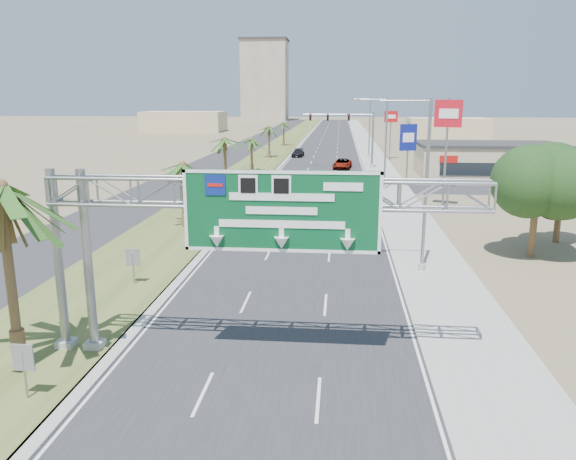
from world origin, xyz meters
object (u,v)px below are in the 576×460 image
at_px(car_left_lane, 239,216).
at_px(car_far, 298,153).
at_px(pole_sign_blue, 408,140).
at_px(car_mid_lane, 328,195).
at_px(pole_sign_red_near, 448,121).
at_px(car_right_lane, 342,164).
at_px(store_building, 488,160).
at_px(pole_sign_red_far, 391,120).
at_px(sign_gantry, 241,207).
at_px(signal_mast, 359,135).
at_px(palm_near, 0,189).

xyz_separation_m(car_left_lane, car_far, (0.73, 54.17, -0.04)).
distance_m(car_far, pole_sign_blue, 36.11).
bearing_deg(pole_sign_blue, car_left_lane, -126.02).
bearing_deg(car_mid_lane, pole_sign_red_near, -20.16).
bearing_deg(car_right_lane, pole_sign_red_near, -66.85).
bearing_deg(store_building, pole_sign_red_far, 121.19).
height_order(car_left_lane, pole_sign_red_far, pole_sign_red_far).
distance_m(sign_gantry, signal_mast, 62.37).
xyz_separation_m(palm_near, pole_sign_red_near, (21.27, 33.59, 1.06)).
xyz_separation_m(car_left_lane, pole_sign_red_near, (17.56, 8.02, 7.30)).
bearing_deg(sign_gantry, car_far, 92.72).
relative_size(car_right_lane, pole_sign_red_near, 0.51).
distance_m(sign_gantry, store_building, 60.77).
relative_size(car_left_lane, pole_sign_red_near, 0.41).
xyz_separation_m(palm_near, car_mid_lane, (10.70, 36.72, -6.29)).
bearing_deg(palm_near, car_right_lane, 79.12).
distance_m(signal_mast, car_mid_lane, 27.81).
bearing_deg(signal_mast, car_far, 122.20).
distance_m(palm_near, car_far, 80.11).
relative_size(palm_near, pole_sign_red_near, 0.83).
height_order(car_mid_lane, car_right_lane, car_right_lane).
distance_m(sign_gantry, palm_near, 8.41).
bearing_deg(store_building, pole_sign_blue, -137.48).
distance_m(pole_sign_red_near, pole_sign_blue, 14.03).
relative_size(signal_mast, car_mid_lane, 2.64).
xyz_separation_m(sign_gantry, car_left_lane, (-4.43, 23.64, -5.36)).
xyz_separation_m(sign_gantry, palm_near, (-8.14, -1.93, 0.87)).
xyz_separation_m(sign_gantry, pole_sign_blue, (11.33, 45.32, -0.69)).
bearing_deg(car_right_lane, car_mid_lane, -87.14).
relative_size(palm_near, pole_sign_red_far, 1.03).
bearing_deg(pole_sign_red_far, car_far, 168.39).
bearing_deg(store_building, car_mid_lane, -133.94).
relative_size(store_building, pole_sign_red_near, 1.79).
bearing_deg(signal_mast, palm_near, -102.66).
bearing_deg(pole_sign_blue, signal_mast, 106.96).
distance_m(pole_sign_blue, pole_sign_red_far, 29.33).
xyz_separation_m(store_building, car_mid_lane, (-20.50, -21.28, -1.36)).
relative_size(car_right_lane, pole_sign_blue, 0.70).
distance_m(car_left_lane, pole_sign_red_near, 20.64).
relative_size(signal_mast, car_far, 2.27).
relative_size(car_left_lane, car_mid_lane, 1.05).
distance_m(palm_near, pole_sign_red_near, 39.77).
bearing_deg(palm_near, sign_gantry, 13.32).
bearing_deg(sign_gantry, store_building, 67.64).
distance_m(car_right_lane, pole_sign_red_near, 31.76).
bearing_deg(car_mid_lane, store_building, 42.44).
relative_size(car_far, pole_sign_red_near, 0.45).
relative_size(car_left_lane, pole_sign_blue, 0.56).
relative_size(car_mid_lane, car_far, 0.86).
relative_size(car_far, pole_sign_red_far, 0.56).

